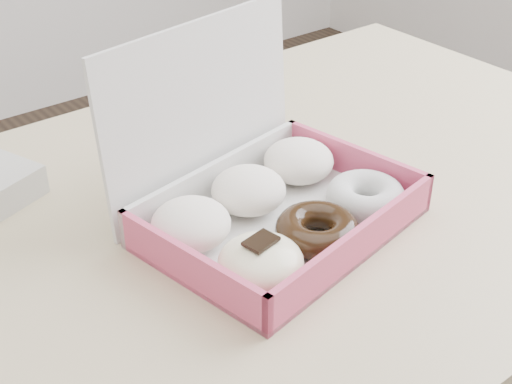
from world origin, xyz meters
TOP-DOWN VIEW (x-y plane):
  - table at (0.00, 0.00)m, footprint 1.20×0.80m
  - donut_box at (-0.07, -0.05)m, footprint 0.36×0.32m

SIDE VIEW (x-z plane):
  - table at x=0.00m, z-range 0.30..1.05m
  - donut_box at x=-0.07m, z-range 0.67..0.91m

